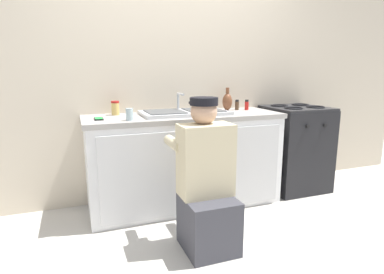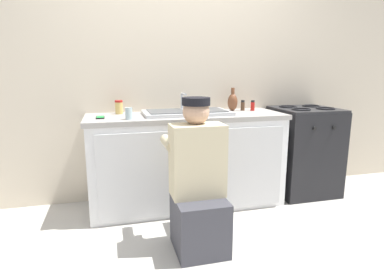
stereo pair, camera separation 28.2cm
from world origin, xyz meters
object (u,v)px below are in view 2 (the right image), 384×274
Objects in this scene: spice_bottle_red at (253,106)px; condiment_jar at (119,107)px; stove_range at (303,150)px; cell_phone at (100,117)px; plumber_person at (198,188)px; spice_bottle_pepper at (243,105)px; vase_decorative at (233,102)px; water_glass at (129,113)px; sink_double_basin at (187,112)px.

condiment_jar reaches higher than spice_bottle_red.
stove_range is 2.10m from cell_phone.
plumber_person is 1.20m from condiment_jar.
cell_phone is at bearing -172.69° from spice_bottle_pepper.
vase_decorative is at bearing 164.50° from spice_bottle_red.
spice_bottle_pepper reaches higher than stove_range.
cell_phone is 0.29m from condiment_jar.
condiment_jar is (-1.32, 0.08, 0.01)m from spice_bottle_red.
stove_range is 1.89m from water_glass.
spice_bottle_pepper is 0.46× the size of vase_decorative.
plumber_person is at bearing -132.88° from spice_bottle_red.
plumber_person is at bearing -48.18° from cell_phone.
plumber_person reaches higher than spice_bottle_pepper.
sink_double_basin is 7.62× the size of spice_bottle_red.
plumber_person reaches higher than spice_bottle_red.
spice_bottle_red reaches higher than cell_phone.
water_glass is 1.21m from spice_bottle_pepper.
plumber_person is 4.80× the size of vase_decorative.
plumber_person is 0.88m from water_glass.
cell_phone is (-2.05, -0.05, 0.44)m from stove_range.
sink_double_basin is 7.62× the size of spice_bottle_pepper.
stove_range is 4.00× the size of vase_decorative.
sink_double_basin is 8.00× the size of water_glass.
spice_bottle_red is at bearing 12.87° from water_glass.
stove_range is 0.74m from spice_bottle_red.
cell_phone is at bearing -176.44° from sink_double_basin.
water_glass is at bearing -79.95° from condiment_jar.
cell_phone is at bearing 131.82° from plumber_person.
vase_decorative is (-0.10, 0.02, 0.04)m from spice_bottle_pepper.
vase_decorative is at bearing 17.88° from water_glass.
vase_decorative is 1.64× the size of cell_phone.
plumber_person reaches higher than sink_double_basin.
sink_double_basin is at bearing -172.56° from spice_bottle_red.
spice_bottle_red reaches higher than stove_range.
stove_range is 8.77× the size of spice_bottle_pepper.
stove_range is 1.59m from plumber_person.
stove_range is 1.95m from condiment_jar.
stove_range is (1.27, -0.00, -0.45)m from sink_double_basin.
sink_double_basin is 0.72× the size of plumber_person.
vase_decorative reaches higher than condiment_jar.
sink_double_basin is 5.71× the size of cell_phone.
condiment_jar is at bearing 176.39° from spice_bottle_red.
sink_double_basin is at bearing 82.14° from plumber_person.
plumber_person reaches higher than condiment_jar.
spice_bottle_pepper is at bearing 7.31° from cell_phone.
spice_bottle_red reaches higher than water_glass.
water_glass is at bearing -160.33° from sink_double_basin.
vase_decorative is (1.06, 0.34, 0.04)m from water_glass.
spice_bottle_red is at bearing 170.31° from stove_range.
sink_double_basin is 0.64m from spice_bottle_pepper.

